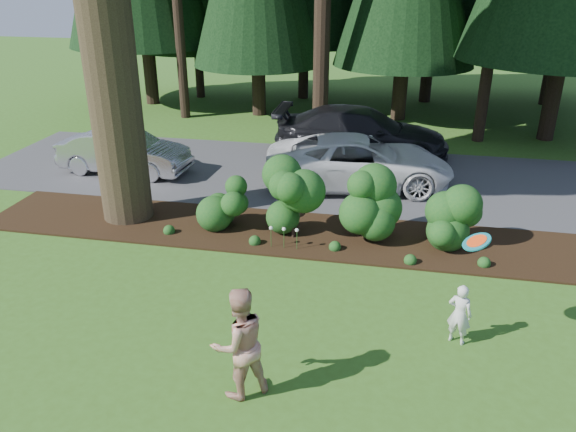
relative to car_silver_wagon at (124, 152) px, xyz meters
The scene contains 11 objects.
ground 9.06m from the car_silver_wagon, 46.53° to the right, with size 80.00×80.00×0.00m, color #345B1A.
mulch_bed 7.08m from the car_silver_wagon, 28.02° to the right, with size 16.00×2.50×0.05m, color black.
driveway 6.33m from the car_silver_wagon, ahead, with size 22.00×6.00×0.03m, color #38383A.
shrub_row 7.78m from the car_silver_wagon, 26.08° to the right, with size 6.53×1.60×1.61m.
lily_cluster 7.24m from the car_silver_wagon, 35.10° to the right, with size 0.69×0.09×0.57m.
car_silver_wagon is the anchor object (origin of this frame).
car_white_suv 7.24m from the car_silver_wagon, ahead, with size 2.47×5.36×1.49m, color silver.
car_dark_suv 7.68m from the car_silver_wagon, 22.91° to the left, with size 2.34×5.75×1.67m, color black.
child 11.80m from the car_silver_wagon, 36.12° to the right, with size 0.41×0.27×1.12m, color silver.
adult 10.87m from the car_silver_wagon, 54.99° to the right, with size 0.87×0.68×1.79m, color #A83D16.
frisbee 12.00m from the car_silver_wagon, 36.32° to the right, with size 0.44×0.46×0.27m.
Camera 1 is at (2.04, -8.80, 5.92)m, focal length 35.00 mm.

